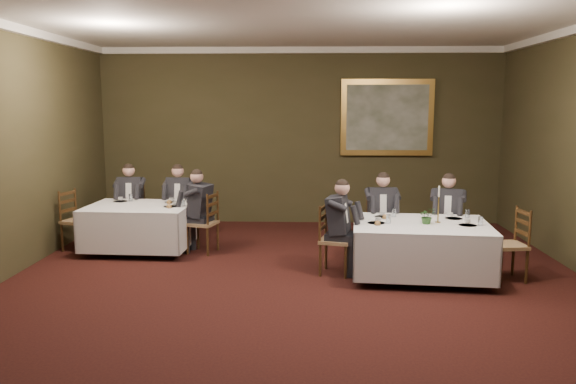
# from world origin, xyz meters

# --- Properties ---
(ground) EXTENTS (10.00, 10.00, 0.00)m
(ground) POSITION_xyz_m (0.00, 0.00, 0.00)
(ground) COLOR black
(ground) RESTS_ON ground
(ceiling) EXTENTS (8.00, 10.00, 0.10)m
(ceiling) POSITION_xyz_m (0.00, 0.00, 3.50)
(ceiling) COLOR silver
(ceiling) RESTS_ON back_wall
(back_wall) EXTENTS (8.00, 0.10, 3.50)m
(back_wall) POSITION_xyz_m (0.00, 5.00, 1.75)
(back_wall) COLOR #37331B
(back_wall) RESTS_ON ground
(front_wall) EXTENTS (8.00, 0.10, 3.50)m
(front_wall) POSITION_xyz_m (0.00, -5.00, 1.75)
(front_wall) COLOR #37331B
(front_wall) RESTS_ON ground
(crown_molding) EXTENTS (8.00, 10.00, 0.12)m
(crown_molding) POSITION_xyz_m (0.00, 0.00, 3.44)
(crown_molding) COLOR white
(crown_molding) RESTS_ON back_wall
(table_main) EXTENTS (1.99, 1.58, 0.67)m
(table_main) POSITION_xyz_m (1.71, 1.35, 0.45)
(table_main) COLOR black
(table_main) RESTS_ON ground
(table_second) EXTENTS (1.73, 1.35, 0.67)m
(table_second) POSITION_xyz_m (-2.60, 2.60, 0.45)
(table_second) COLOR black
(table_second) RESTS_ON ground
(chair_main_backleft) EXTENTS (0.46, 0.44, 1.00)m
(chair_main_backleft) POSITION_xyz_m (1.30, 2.35, 0.28)
(chair_main_backleft) COLOR olive
(chair_main_backleft) RESTS_ON ground
(diner_main_backleft) EXTENTS (0.43, 0.49, 1.35)m
(diner_main_backleft) POSITION_xyz_m (1.30, 2.34, 0.51)
(diner_main_backleft) COLOR black
(diner_main_backleft) RESTS_ON chair_main_backleft
(chair_main_backright) EXTENTS (0.53, 0.52, 1.00)m
(chair_main_backright) POSITION_xyz_m (2.30, 2.26, 0.28)
(chair_main_backright) COLOR olive
(chair_main_backright) RESTS_ON ground
(diner_main_backright) EXTENTS (0.51, 0.57, 1.35)m
(diner_main_backright) POSITION_xyz_m (2.30, 2.25, 0.51)
(diner_main_backright) COLOR black
(diner_main_backright) RESTS_ON chair_main_backright
(chair_main_endleft) EXTENTS (0.52, 0.53, 1.00)m
(chair_main_endleft) POSITION_xyz_m (0.53, 1.46, 0.28)
(chair_main_endleft) COLOR olive
(chair_main_endleft) RESTS_ON ground
(diner_main_endleft) EXTENTS (0.56, 0.51, 1.35)m
(diner_main_endleft) POSITION_xyz_m (0.54, 1.45, 0.51)
(diner_main_endleft) COLOR black
(diner_main_endleft) RESTS_ON chair_main_endleft
(chair_main_endright) EXTENTS (0.47, 0.49, 1.00)m
(chair_main_endright) POSITION_xyz_m (2.89, 1.24, 0.28)
(chair_main_endright) COLOR olive
(chair_main_endright) RESTS_ON ground
(chair_sec_backleft) EXTENTS (0.47, 0.45, 1.00)m
(chair_sec_backleft) POSITION_xyz_m (-3.01, 3.48, 0.28)
(chair_sec_backleft) COLOR olive
(chair_sec_backleft) RESTS_ON ground
(diner_sec_backleft) EXTENTS (0.44, 0.51, 1.35)m
(diner_sec_backleft) POSITION_xyz_m (-3.01, 3.47, 0.51)
(diner_sec_backleft) COLOR black
(diner_sec_backleft) RESTS_ON chair_sec_backleft
(chair_sec_backright) EXTENTS (0.47, 0.46, 1.00)m
(chair_sec_backright) POSITION_xyz_m (-2.11, 3.44, 0.28)
(chair_sec_backright) COLOR olive
(chair_sec_backright) RESTS_ON ground
(diner_sec_backright) EXTENTS (0.45, 0.51, 1.35)m
(diner_sec_backright) POSITION_xyz_m (-2.11, 3.42, 0.51)
(diner_sec_backright) COLOR black
(diner_sec_backright) RESTS_ON chair_sec_backright
(chair_sec_endright) EXTENTS (0.52, 0.54, 1.00)m
(chair_sec_endright) POSITION_xyz_m (-1.55, 2.55, 0.28)
(chair_sec_endright) COLOR olive
(chair_sec_endright) RESTS_ON ground
(diner_sec_endright) EXTENTS (0.57, 0.52, 1.35)m
(diner_sec_endright) POSITION_xyz_m (-1.56, 2.55, 0.51)
(diner_sec_endright) COLOR black
(diner_sec_endright) RESTS_ON chair_sec_endright
(chair_sec_endleft) EXTENTS (0.53, 0.54, 1.00)m
(chair_sec_endleft) POSITION_xyz_m (-3.65, 2.66, 0.28)
(chair_sec_endleft) COLOR olive
(chair_sec_endleft) RESTS_ON ground
(centerpiece) EXTENTS (0.25, 0.22, 0.24)m
(centerpiece) POSITION_xyz_m (1.78, 1.32, 0.89)
(centerpiece) COLOR #2D5926
(centerpiece) RESTS_ON table_main
(candlestick) EXTENTS (0.08, 0.08, 0.53)m
(candlestick) POSITION_xyz_m (1.95, 1.41, 0.96)
(candlestick) COLOR #B89138
(candlestick) RESTS_ON table_main
(place_setting_table_main) EXTENTS (0.33, 0.31, 0.14)m
(place_setting_table_main) POSITION_xyz_m (1.30, 1.81, 0.80)
(place_setting_table_main) COLOR white
(place_setting_table_main) RESTS_ON table_main
(place_setting_table_second) EXTENTS (0.33, 0.31, 0.14)m
(place_setting_table_second) POSITION_xyz_m (-2.98, 3.00, 0.80)
(place_setting_table_second) COLOR white
(place_setting_table_second) RESTS_ON table_second
(painting) EXTENTS (1.82, 0.09, 1.50)m
(painting) POSITION_xyz_m (1.71, 4.94, 2.13)
(painting) COLOR tan
(painting) RESTS_ON back_wall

